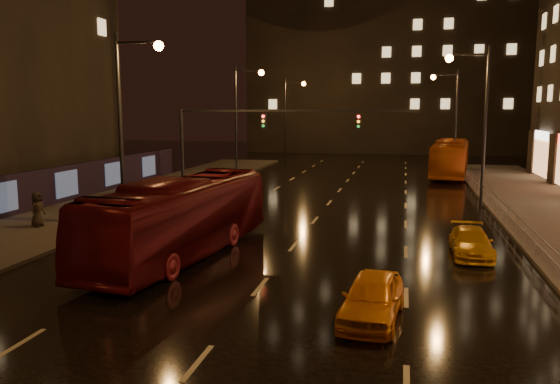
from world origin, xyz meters
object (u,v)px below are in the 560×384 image
taxi_near (372,298)px  pedestrian_c (37,209)px  taxi_far (471,242)px  bus_curb (450,158)px  bus_red (182,217)px

taxi_near → pedestrian_c: bearing=159.1°
taxi_near → taxi_far: bearing=71.2°
taxi_far → bus_curb: bearing=87.2°
bus_curb → pedestrian_c: (-22.65, -28.66, -0.66)m
pedestrian_c → taxi_near: bearing=-114.2°
taxi_near → pedestrian_c: 19.67m
taxi_far → pedestrian_c: (-21.32, 0.44, 0.47)m
taxi_near → pedestrian_c: pedestrian_c is taller
bus_curb → pedestrian_c: size_ratio=6.81×
bus_red → bus_curb: (13.26, 31.89, 0.04)m
bus_curb → taxi_near: bearing=-90.3°
bus_curb → pedestrian_c: 36.54m
bus_curb → taxi_far: bearing=-85.3°
bus_red → pedestrian_c: bus_red is taller
taxi_far → pedestrian_c: pedestrian_c is taller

